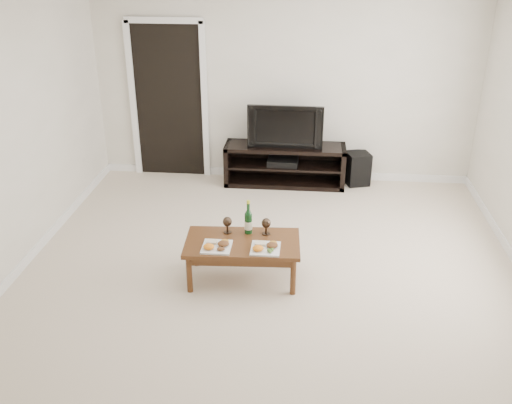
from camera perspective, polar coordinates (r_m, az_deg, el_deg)
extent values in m
plane|color=beige|center=(5.56, 1.20, -8.38)|extent=(5.50, 5.50, 0.00)
cube|color=silver|center=(7.60, 2.90, 11.71)|extent=(5.00, 0.04, 2.60)
cube|color=white|center=(4.65, 1.51, 19.59)|extent=(5.00, 5.50, 0.04)
cube|color=black|center=(7.86, -8.69, 9.83)|extent=(0.90, 0.02, 2.05)
cube|color=black|center=(7.65, 2.89, 3.73)|extent=(1.59, 0.45, 0.55)
imported|color=black|center=(7.46, 2.98, 7.70)|extent=(0.98, 0.14, 0.56)
cube|color=black|center=(7.62, 2.70, 4.06)|extent=(0.41, 0.31, 0.08)
cube|color=black|center=(7.79, 10.10, 3.33)|extent=(0.36, 0.36, 0.44)
cube|color=#532F17|center=(5.55, -1.35, -5.85)|extent=(1.12, 0.65, 0.42)
cube|color=white|center=(5.34, -3.96, -4.28)|extent=(0.27, 0.27, 0.07)
cube|color=white|center=(5.30, 0.96, -4.45)|extent=(0.27, 0.27, 0.07)
cylinder|color=#0F3715|center=(5.52, -0.77, -1.50)|extent=(0.07, 0.07, 0.35)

